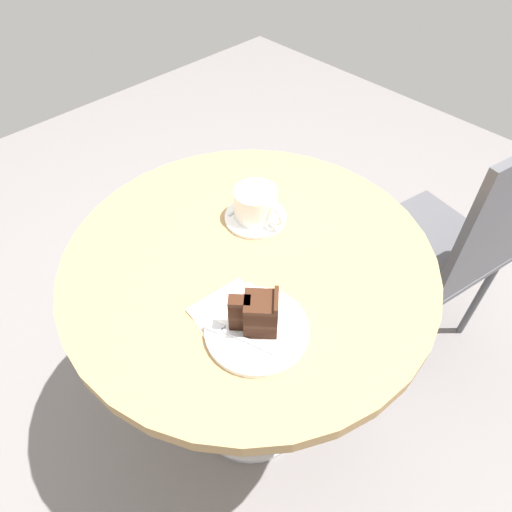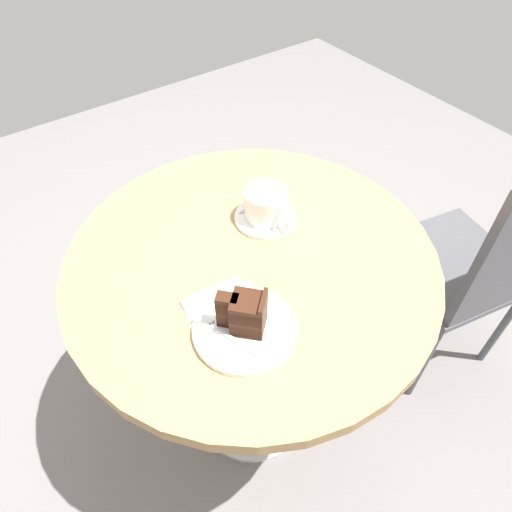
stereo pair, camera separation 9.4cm
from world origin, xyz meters
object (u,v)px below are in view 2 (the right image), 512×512
cake_slice (245,313)px  cafe_chair (485,263)px  coffee_cup (266,204)px  saucer (265,218)px  napkin (226,315)px  cake_plate (244,329)px  fork (218,330)px  teaspoon (258,202)px

cake_slice → cafe_chair: (0.09, 0.76, -0.28)m
cafe_chair → coffee_cup: bearing=-18.6°
saucer → napkin: bearing=-51.9°
coffee_cup → cake_plate: size_ratio=0.69×
saucer → fork: fork is taller
cake_plate → cake_slice: (-0.00, 0.00, 0.05)m
coffee_cup → cake_slice: 0.32m
teaspoon → cake_plate: (0.28, -0.23, -0.01)m
teaspoon → cake_slice: cake_slice is taller
saucer → cafe_chair: (0.31, 0.55, -0.23)m
coffee_cup → napkin: bearing=-52.2°
cake_plate → cake_slice: bearing=104.6°
teaspoon → coffee_cup: bearing=-111.3°
teaspoon → napkin: bearing=-143.9°
coffee_cup → cake_slice: size_ratio=1.46×
saucer → napkin: (0.18, -0.23, -0.00)m
teaspoon → cake_slice: (0.28, -0.23, 0.04)m
saucer → coffee_cup: coffee_cup is taller
napkin → fork: bearing=-50.8°
saucer → cake_plate: bearing=-43.6°
teaspoon → cake_slice: size_ratio=1.03×
cafe_chair → cake_plate: bearing=5.2°
saucer → teaspoon: (-0.05, 0.02, 0.01)m
saucer → napkin: saucer is taller
cake_slice → cake_plate: bearing=-75.4°
coffee_cup → napkin: size_ratio=0.77×
cake_plate → cafe_chair: cafe_chair is taller
cake_plate → napkin: 0.05m
teaspoon → cake_plate: size_ratio=0.48×
fork → cafe_chair: bearing=-116.1°
fork → cafe_chair: (0.11, 0.81, -0.24)m
saucer → cake_plate: size_ratio=0.74×
cake_slice → cafe_chair: bearing=83.6°
coffee_cup → fork: size_ratio=0.96×
cake_slice → napkin: 0.07m
fork → napkin: fork is taller
cake_plate → teaspoon: bearing=140.0°
napkin → cafe_chair: cafe_chair is taller
teaspoon → napkin: 0.33m
saucer → coffee_cup: 0.04m
cake_plate → napkin: bearing=-168.8°
teaspoon → cafe_chair: bearing=-41.4°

